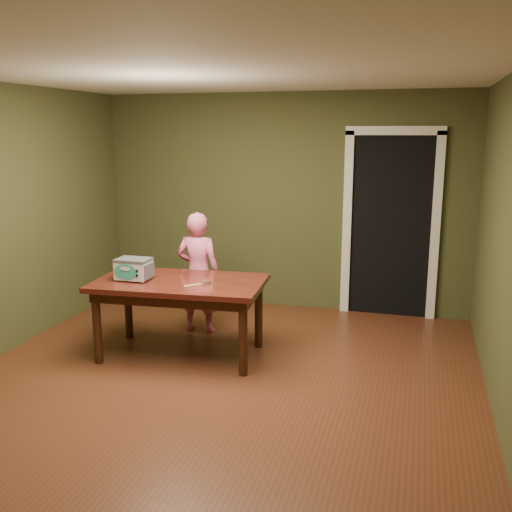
{
  "coord_description": "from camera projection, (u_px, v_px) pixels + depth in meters",
  "views": [
    {
      "loc": [
        1.61,
        -4.22,
        2.14
      ],
      "look_at": [
        0.1,
        1.0,
        0.95
      ],
      "focal_mm": 40.0,
      "sensor_mm": 36.0,
      "label": 1
    }
  ],
  "objects": [
    {
      "name": "room_shell",
      "position": [
        208.0,
        188.0,
        4.49
      ],
      "size": [
        4.52,
        5.02,
        2.61
      ],
      "color": "#3D4424",
      "rests_on": "ground"
    },
    {
      "name": "toy_oven",
      "position": [
        134.0,
        268.0,
        5.43
      ],
      "size": [
        0.34,
        0.24,
        0.21
      ],
      "rotation": [
        0.0,
        0.0,
        0.01
      ],
      "color": "#4C4F54",
      "rests_on": "dining_table"
    },
    {
      "name": "child",
      "position": [
        198.0,
        273.0,
        6.12
      ],
      "size": [
        0.48,
        0.32,
        1.31
      ],
      "primitive_type": "imported",
      "rotation": [
        0.0,
        0.0,
        3.16
      ],
      "color": "#EC6191",
      "rests_on": "floor"
    },
    {
      "name": "spatula",
      "position": [
        193.0,
        285.0,
        5.25
      ],
      "size": [
        0.14,
        0.15,
        0.01
      ],
      "primitive_type": "cube",
      "rotation": [
        0.0,
        0.0,
        0.81
      ],
      "color": "#ECD766",
      "rests_on": "dining_table"
    },
    {
      "name": "baking_pan",
      "position": [
        206.0,
        282.0,
        5.35
      ],
      "size": [
        0.1,
        0.1,
        0.02
      ],
      "color": "silver",
      "rests_on": "dining_table"
    },
    {
      "name": "dining_table",
      "position": [
        180.0,
        291.0,
        5.45
      ],
      "size": [
        1.67,
        1.02,
        0.75
      ],
      "rotation": [
        0.0,
        0.0,
        0.08
      ],
      "color": "#38110C",
      "rests_on": "floor"
    },
    {
      "name": "doorway",
      "position": [
        392.0,
        223.0,
        6.89
      ],
      "size": [
        1.1,
        0.66,
        2.25
      ],
      "color": "black",
      "rests_on": "ground"
    },
    {
      "name": "floor",
      "position": [
        212.0,
        388.0,
        4.86
      ],
      "size": [
        5.0,
        5.0,
        0.0
      ],
      "primitive_type": "plane",
      "color": "#5B2C1A",
      "rests_on": "ground"
    }
  ]
}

